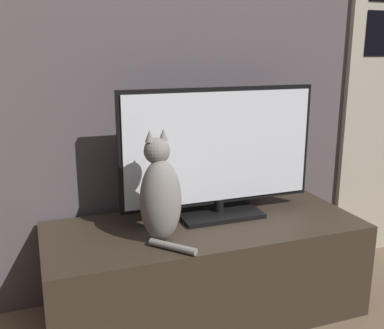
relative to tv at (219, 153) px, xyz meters
name	(u,v)px	position (x,y,z in m)	size (l,w,h in m)	color
wall_back	(180,12)	(-0.10, 0.23, 0.60)	(4.80, 0.05, 2.60)	#564C51
tv_stand	(205,269)	(-0.10, -0.08, -0.49)	(1.34, 0.55, 0.42)	#33281E
tv	(219,153)	(0.00, 0.00, 0.00)	(0.89, 0.22, 0.57)	black
cat	(160,196)	(-0.32, -0.17, -0.10)	(0.18, 0.27, 0.43)	gray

